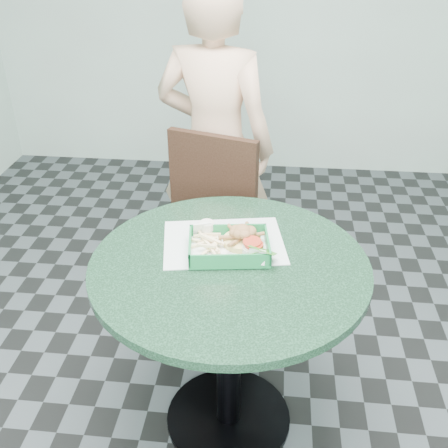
# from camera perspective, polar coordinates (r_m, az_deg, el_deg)

# --- Properties ---
(floor) EXTENTS (4.00, 5.00, 0.02)m
(floor) POSITION_cam_1_polar(r_m,az_deg,el_deg) (2.26, 0.48, -20.38)
(floor) COLOR #303335
(floor) RESTS_ON ground
(cafe_table) EXTENTS (0.93, 0.93, 0.75)m
(cafe_table) POSITION_cam_1_polar(r_m,az_deg,el_deg) (1.84, 0.56, -8.94)
(cafe_table) COLOR black
(cafe_table) RESTS_ON floor
(dining_chair) EXTENTS (0.43, 0.43, 0.93)m
(dining_chair) POSITION_cam_1_polar(r_m,az_deg,el_deg) (2.39, -1.50, -0.18)
(dining_chair) COLOR black
(dining_chair) RESTS_ON floor
(diner_person) EXTENTS (0.69, 0.53, 1.68)m
(diner_person) POSITION_cam_1_polar(r_m,az_deg,el_deg) (2.51, -0.98, 9.28)
(diner_person) COLOR #D5AA88
(diner_person) RESTS_ON floor
(placemat) EXTENTS (0.46, 0.38, 0.00)m
(placemat) POSITION_cam_1_polar(r_m,az_deg,el_deg) (1.83, -0.04, -2.50)
(placemat) COLOR silver
(placemat) RESTS_ON cafe_table
(food_basket) EXTENTS (0.27, 0.19, 0.05)m
(food_basket) POSITION_cam_1_polar(r_m,az_deg,el_deg) (1.77, 0.53, -3.27)
(food_basket) COLOR #18793D
(food_basket) RESTS_ON placemat
(crab_sandwich) EXTENTS (0.13, 0.13, 0.08)m
(crab_sandwich) POSITION_cam_1_polar(r_m,az_deg,el_deg) (1.78, 2.13, -1.85)
(crab_sandwich) COLOR tan
(crab_sandwich) RESTS_ON food_basket
(fries_pile) EXTENTS (0.13, 0.14, 0.04)m
(fries_pile) POSITION_cam_1_polar(r_m,az_deg,el_deg) (1.79, -1.78, -2.13)
(fries_pile) COLOR #FFE0A3
(fries_pile) RESTS_ON food_basket
(sauce_ramekin) EXTENTS (0.05, 0.05, 0.03)m
(sauce_ramekin) POSITION_cam_1_polar(r_m,az_deg,el_deg) (1.85, -1.41, -0.52)
(sauce_ramekin) COLOR silver
(sauce_ramekin) RESTS_ON food_basket
(garnish_cup) EXTENTS (0.11, 0.11, 0.04)m
(garnish_cup) POSITION_cam_1_polar(r_m,az_deg,el_deg) (1.72, 3.30, -3.39)
(garnish_cup) COLOR beige
(garnish_cup) RESTS_ON food_basket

